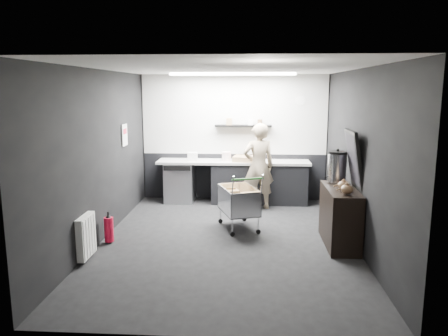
{
  "coord_description": "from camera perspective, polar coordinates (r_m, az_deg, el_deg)",
  "views": [
    {
      "loc": [
        0.37,
        -6.64,
        2.41
      ],
      "look_at": [
        -0.07,
        0.4,
        1.11
      ],
      "focal_mm": 35.0,
      "sensor_mm": 36.0,
      "label": 1
    }
  ],
  "objects": [
    {
      "name": "floor",
      "position": [
        7.08,
        0.37,
        -9.51
      ],
      "size": [
        5.5,
        5.5,
        0.0
      ],
      "primitive_type": "plane",
      "color": "black",
      "rests_on": "ground"
    },
    {
      "name": "ceiling",
      "position": [
        6.66,
        0.4,
        12.9
      ],
      "size": [
        5.5,
        5.5,
        0.0
      ],
      "primitive_type": "plane",
      "rotation": [
        3.14,
        0.0,
        0.0
      ],
      "color": "white",
      "rests_on": "wall_back"
    },
    {
      "name": "wall_back",
      "position": [
        9.46,
        1.32,
        3.97
      ],
      "size": [
        5.5,
        0.0,
        5.5
      ],
      "primitive_type": "plane",
      "rotation": [
        1.57,
        0.0,
        0.0
      ],
      "color": "black",
      "rests_on": "floor"
    },
    {
      "name": "wall_front",
      "position": [
        4.05,
        -1.82,
        -4.76
      ],
      "size": [
        5.5,
        0.0,
        5.5
      ],
      "primitive_type": "plane",
      "rotation": [
        -1.57,
        0.0,
        0.0
      ],
      "color": "black",
      "rests_on": "floor"
    },
    {
      "name": "wall_left",
      "position": [
        7.13,
        -15.88,
        1.46
      ],
      "size": [
        0.0,
        5.5,
        5.5
      ],
      "primitive_type": "plane",
      "rotation": [
        1.57,
        0.0,
        1.57
      ],
      "color": "black",
      "rests_on": "floor"
    },
    {
      "name": "wall_right",
      "position": [
        6.92,
        17.16,
        1.13
      ],
      "size": [
        0.0,
        5.5,
        5.5
      ],
      "primitive_type": "plane",
      "rotation": [
        1.57,
        0.0,
        -1.57
      ],
      "color": "black",
      "rests_on": "floor"
    },
    {
      "name": "kitchen_wall_panel",
      "position": [
        9.4,
        1.33,
        6.99
      ],
      "size": [
        3.95,
        0.02,
        1.7
      ],
      "primitive_type": "cube",
      "color": "silver",
      "rests_on": "wall_back"
    },
    {
      "name": "dado_panel",
      "position": [
        9.57,
        1.3,
        -1.11
      ],
      "size": [
        3.95,
        0.02,
        1.0
      ],
      "primitive_type": "cube",
      "color": "black",
      "rests_on": "wall_back"
    },
    {
      "name": "floating_shelf",
      "position": [
        9.3,
        2.53,
        5.52
      ],
      "size": [
        1.2,
        0.22,
        0.04
      ],
      "primitive_type": "cube",
      "color": "black",
      "rests_on": "wall_back"
    },
    {
      "name": "wall_clock",
      "position": [
        9.42,
        9.97,
        8.67
      ],
      "size": [
        0.2,
        0.03,
        0.2
      ],
      "primitive_type": "cylinder",
      "rotation": [
        1.57,
        0.0,
        0.0
      ],
      "color": "white",
      "rests_on": "wall_back"
    },
    {
      "name": "poster",
      "position": [
        8.33,
        -12.87,
        4.22
      ],
      "size": [
        0.02,
        0.3,
        0.4
      ],
      "primitive_type": "cube",
      "color": "white",
      "rests_on": "wall_left"
    },
    {
      "name": "poster_red_band",
      "position": [
        8.32,
        -12.85,
        4.7
      ],
      "size": [
        0.02,
        0.22,
        0.1
      ],
      "primitive_type": "cube",
      "color": "red",
      "rests_on": "poster"
    },
    {
      "name": "radiator",
      "position": [
        6.52,
        -17.57,
        -8.5
      ],
      "size": [
        0.1,
        0.5,
        0.6
      ],
      "primitive_type": "cube",
      "color": "white",
      "rests_on": "wall_left"
    },
    {
      "name": "ceiling_strip",
      "position": [
        8.5,
        1.11,
        12.16
      ],
      "size": [
        2.4,
        0.2,
        0.04
      ],
      "primitive_type": "cube",
      "color": "white",
      "rests_on": "ceiling"
    },
    {
      "name": "prep_counter",
      "position": [
        9.27,
        2.05,
        -1.76
      ],
      "size": [
        3.2,
        0.61,
        0.9
      ],
      "color": "black",
      "rests_on": "floor"
    },
    {
      "name": "person",
      "position": [
        8.75,
        4.54,
        0.21
      ],
      "size": [
        0.71,
        0.55,
        1.73
      ],
      "primitive_type": "imported",
      "rotation": [
        0.0,
        0.0,
        3.37
      ],
      "color": "beige",
      "rests_on": "floor"
    },
    {
      "name": "shopping_cart",
      "position": [
        7.55,
        1.91,
        -4.48
      ],
      "size": [
        0.81,
        1.07,
        0.99
      ],
      "color": "silver",
      "rests_on": "floor"
    },
    {
      "name": "sideboard",
      "position": [
        7.03,
        14.98,
        -5.15
      ],
      "size": [
        0.51,
        1.19,
        1.79
      ],
      "color": "black",
      "rests_on": "floor"
    },
    {
      "name": "fire_extinguisher",
      "position": [
        7.16,
        -14.81,
        -7.65
      ],
      "size": [
        0.15,
        0.15,
        0.48
      ],
      "color": "#B30B26",
      "rests_on": "floor"
    },
    {
      "name": "cardboard_box",
      "position": [
        9.13,
        2.99,
        1.22
      ],
      "size": [
        0.6,
        0.5,
        0.11
      ],
      "primitive_type": "cube",
      "rotation": [
        0.0,
        0.0,
        -0.17
      ],
      "color": "#997851",
      "rests_on": "prep_counter"
    },
    {
      "name": "pink_tub",
      "position": [
        9.19,
        0.33,
        1.54
      ],
      "size": [
        0.19,
        0.19,
        0.19
      ],
      "primitive_type": "cylinder",
      "color": "silver",
      "rests_on": "prep_counter"
    },
    {
      "name": "white_container",
      "position": [
        9.21,
        -4.14,
        1.5
      ],
      "size": [
        0.21,
        0.17,
        0.18
      ],
      "primitive_type": "cube",
      "rotation": [
        0.0,
        0.0,
        0.07
      ],
      "color": "white",
      "rests_on": "prep_counter"
    }
  ]
}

